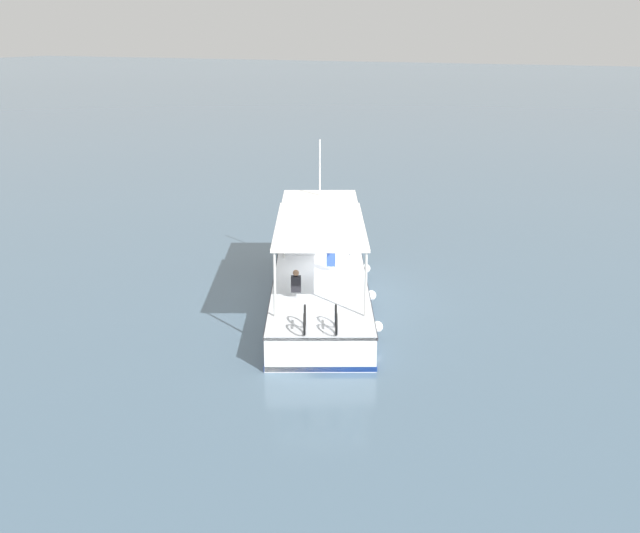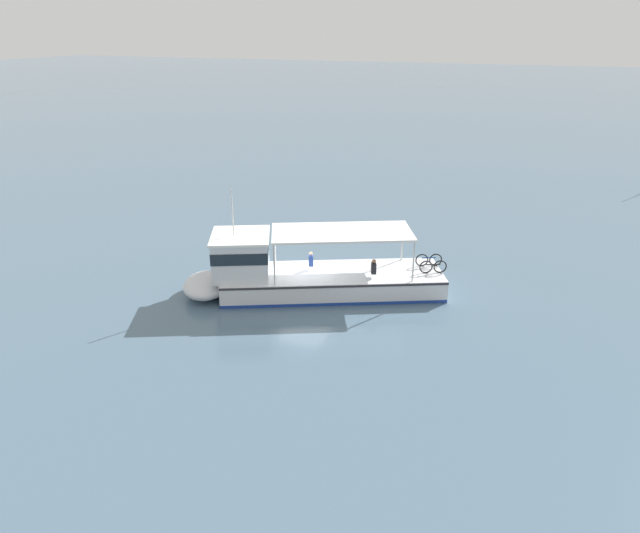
# 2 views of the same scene
# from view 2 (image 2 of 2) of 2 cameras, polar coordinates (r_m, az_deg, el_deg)

# --- Properties ---
(ground_plane) EXTENTS (400.00, 400.00, 0.00)m
(ground_plane) POSITION_cam_2_polar(r_m,az_deg,el_deg) (29.43, -1.64, -2.26)
(ground_plane) COLOR slate
(ferry_main) EXTENTS (8.23, 12.81, 5.32)m
(ferry_main) POSITION_cam_2_polar(r_m,az_deg,el_deg) (28.65, -2.03, -0.76)
(ferry_main) COLOR silver
(ferry_main) RESTS_ON ground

